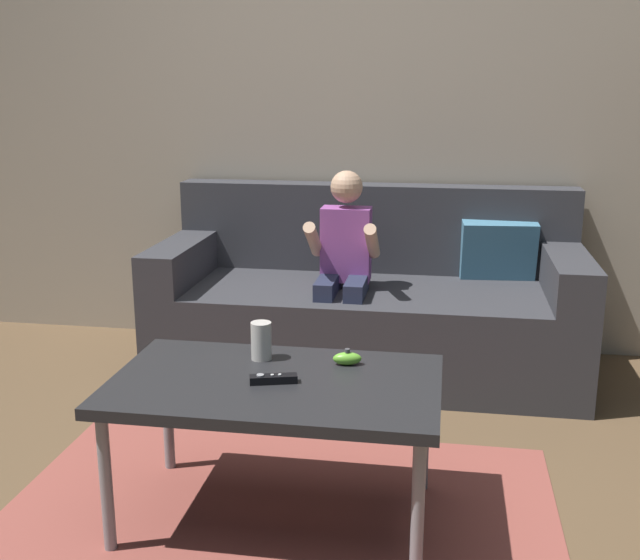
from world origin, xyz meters
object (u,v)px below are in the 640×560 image
at_px(person_seated_on_couch, 343,264).
at_px(soda_can, 261,341).
at_px(nunchuk_lime, 347,358).
at_px(game_remote_black_near_edge, 273,379).
at_px(couch, 370,307).
at_px(coffee_table, 275,392).

xyz_separation_m(person_seated_on_couch, soda_can, (-0.13, -1.01, -0.02)).
bearing_deg(soda_can, nunchuk_lime, -1.27).
bearing_deg(nunchuk_lime, person_seated_on_couch, 98.42).
bearing_deg(soda_can, game_remote_black_near_edge, -66.83).
height_order(couch, nunchuk_lime, couch).
height_order(person_seated_on_couch, soda_can, person_seated_on_couch).
bearing_deg(person_seated_on_couch, nunchuk_lime, -81.58).
height_order(game_remote_black_near_edge, nunchuk_lime, nunchuk_lime).
relative_size(person_seated_on_couch, nunchuk_lime, 9.80).
xyz_separation_m(couch, person_seated_on_couch, (-0.10, -0.18, 0.24)).
xyz_separation_m(couch, soda_can, (-0.23, -1.18, 0.22)).
relative_size(person_seated_on_couch, soda_can, 7.73).
distance_m(person_seated_on_couch, soda_can, 1.01).
distance_m(coffee_table, soda_can, 0.21).
xyz_separation_m(couch, coffee_table, (-0.15, -1.35, 0.12)).
bearing_deg(coffee_table, couch, 83.71).
bearing_deg(game_remote_black_near_edge, nunchuk_lime, 43.62).
bearing_deg(nunchuk_lime, couch, 92.24).
height_order(couch, game_remote_black_near_edge, couch).
bearing_deg(couch, person_seated_on_couch, -120.00).
xyz_separation_m(coffee_table, nunchuk_lime, (0.20, 0.16, 0.06)).
distance_m(game_remote_black_near_edge, nunchuk_lime, 0.27).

